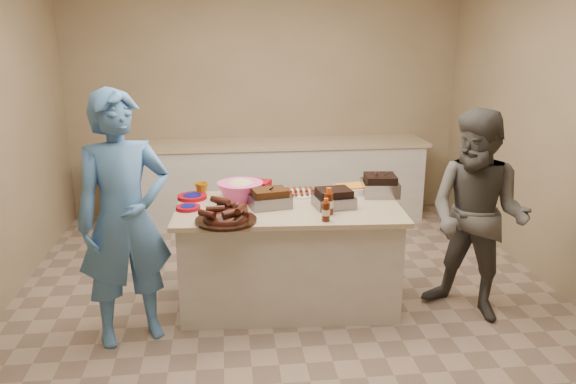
{
  "coord_description": "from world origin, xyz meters",
  "views": [
    {
      "loc": [
        -0.49,
        -4.01,
        2.13
      ],
      "look_at": [
        -0.01,
        0.12,
        0.91
      ],
      "focal_mm": 35.0,
      "sensor_mm": 36.0,
      "label": 1
    }
  ],
  "objects": [
    {
      "name": "sauce_bowl",
      "position": [
        -0.11,
        0.32,
        0.81
      ],
      "size": [
        0.14,
        0.05,
        0.14
      ],
      "primitive_type": "imported",
      "rotation": [
        0.0,
        0.0,
        -0.06
      ],
      "color": "silver",
      "rests_on": "island"
    },
    {
      "name": "guest_gray",
      "position": [
        1.35,
        -0.26,
        0.0
      ],
      "size": [
        1.67,
        1.66,
        0.6
      ],
      "primitive_type": "imported",
      "rotation": [
        0.0,
        0.0,
        -0.8
      ],
      "color": "#54524C",
      "rests_on": "ground"
    },
    {
      "name": "brisket_tray",
      "position": [
        0.33,
        0.02,
        0.81
      ],
      "size": [
        0.32,
        0.28,
        0.09
      ],
      "primitive_type": "cube",
      "rotation": [
        0.0,
        0.0,
        0.14
      ],
      "color": "black",
      "rests_on": "island"
    },
    {
      "name": "mac_cheese_dish",
      "position": [
        0.56,
        0.36,
        0.81
      ],
      "size": [
        0.32,
        0.26,
        0.08
      ],
      "primitive_type": "cube",
      "rotation": [
        0.0,
        0.0,
        0.17
      ],
      "color": "orange",
      "rests_on": "island"
    },
    {
      "name": "plate_stack_small",
      "position": [
        -0.78,
        0.09,
        0.81
      ],
      "size": [
        0.2,
        0.2,
        0.03
      ],
      "primitive_type": "cylinder",
      "rotation": [
        0.0,
        0.0,
        -0.06
      ],
      "color": "maroon",
      "rests_on": "island"
    },
    {
      "name": "basket_stack",
      "position": [
        -0.24,
        0.44,
        0.81
      ],
      "size": [
        0.27,
        0.24,
        0.11
      ],
      "primitive_type": "cube",
      "rotation": [
        0.0,
        0.0,
        -0.38
      ],
      "color": "maroon",
      "rests_on": "island"
    },
    {
      "name": "plastic_cup",
      "position": [
        -0.69,
        0.47,
        0.81
      ],
      "size": [
        0.12,
        0.11,
        0.11
      ],
      "primitive_type": "imported",
      "rotation": [
        0.0,
        0.0,
        -0.06
      ],
      "color": "#AA6B0B",
      "rests_on": "island"
    },
    {
      "name": "back_counter",
      "position": [
        0.0,
        2.2,
        0.45
      ],
      "size": [
        3.6,
        0.64,
        0.9
      ],
      "primitive_type": null,
      "color": "beige",
      "rests_on": "ground"
    },
    {
      "name": "bbq_bottle_a",
      "position": [
        0.25,
        -0.15,
        0.81
      ],
      "size": [
        0.07,
        0.07,
        0.2
      ],
      "primitive_type": "cylinder",
      "rotation": [
        0.0,
        0.0,
        -0.06
      ],
      "color": "#40170A",
      "rests_on": "island"
    },
    {
      "name": "bbq_bottle_b",
      "position": [
        0.21,
        -0.3,
        0.81
      ],
      "size": [
        0.06,
        0.06,
        0.17
      ],
      "primitive_type": "cylinder",
      "rotation": [
        0.0,
        0.0,
        -0.06
      ],
      "color": "#40170A",
      "rests_on": "island"
    },
    {
      "name": "sausage_plate",
      "position": [
        0.12,
        0.38,
        0.81
      ],
      "size": [
        0.3,
        0.3,
        0.05
      ],
      "primitive_type": "cylinder",
      "rotation": [
        0.0,
        0.0,
        0.06
      ],
      "color": "silver",
      "rests_on": "island"
    },
    {
      "name": "plate_stack_large",
      "position": [
        -0.76,
        0.36,
        0.81
      ],
      "size": [
        0.25,
        0.25,
        0.03
      ],
      "primitive_type": "cylinder",
      "rotation": [
        0.0,
        0.0,
        -0.06
      ],
      "color": "maroon",
      "rests_on": "island"
    },
    {
      "name": "coleslaw_bowl",
      "position": [
        -0.38,
        0.28,
        0.81
      ],
      "size": [
        0.39,
        0.39,
        0.25
      ],
      "primitive_type": null,
      "rotation": [
        0.0,
        0.0,
        -0.06
      ],
      "color": "#FF51AA",
      "rests_on": "island"
    },
    {
      "name": "rib_platter",
      "position": [
        -0.5,
        -0.23,
        0.81
      ],
      "size": [
        0.48,
        0.48,
        0.17
      ],
      "primitive_type": null,
      "rotation": [
        0.0,
        0.0,
        0.1
      ],
      "color": "#43170D",
      "rests_on": "island"
    },
    {
      "name": "roasting_pan",
      "position": [
        0.77,
        0.3,
        0.81
      ],
      "size": [
        0.32,
        0.32,
        0.12
      ],
      "primitive_type": "cube",
      "rotation": [
        0.0,
        0.0,
        -0.11
      ],
      "color": "gray",
      "rests_on": "island"
    },
    {
      "name": "guest_blue",
      "position": [
        -1.18,
        -0.32,
        0.0
      ],
      "size": [
        1.24,
        1.88,
        0.42
      ],
      "primitive_type": "imported",
      "rotation": [
        0.0,
        0.0,
        0.37
      ],
      "color": "#487BB8",
      "rests_on": "ground"
    },
    {
      "name": "island",
      "position": [
        -0.01,
        0.07,
        0.0
      ],
      "size": [
        1.77,
        1.01,
        0.81
      ],
      "primitive_type": null,
      "rotation": [
        0.0,
        0.0,
        -0.06
      ],
      "color": "beige",
      "rests_on": "ground"
    },
    {
      "name": "pulled_pork_tray",
      "position": [
        -0.16,
        0.08,
        0.81
      ],
      "size": [
        0.34,
        0.28,
        0.09
      ],
      "primitive_type": "cube",
      "rotation": [
        0.0,
        0.0,
        0.2
      ],
      "color": "#47230F",
      "rests_on": "island"
    },
    {
      "name": "room",
      "position": [
        0.0,
        0.0,
        0.0
      ],
      "size": [
        4.5,
        5.0,
        2.7
      ],
      "primitive_type": null,
      "color": "#9D8764",
      "rests_on": "ground"
    },
    {
      "name": "mustard_bottle",
      "position": [
        -0.16,
        0.19,
        0.81
      ],
      "size": [
        0.04,
        0.04,
        0.11
      ],
      "primitive_type": "cylinder",
      "rotation": [
        0.0,
        0.0,
        -0.06
      ],
      "color": "yellow",
      "rests_on": "island"
    }
  ]
}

